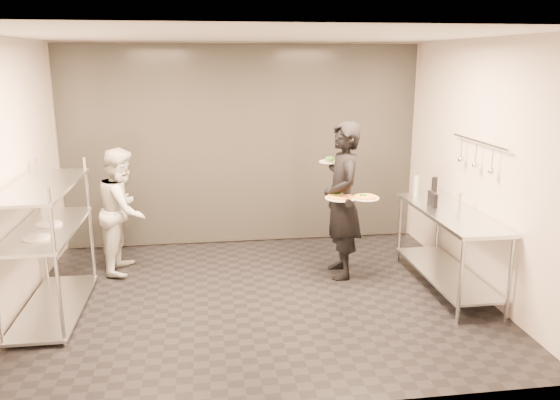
{
  "coord_description": "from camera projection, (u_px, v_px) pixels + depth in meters",
  "views": [
    {
      "loc": [
        -0.54,
        -5.55,
        2.58
      ],
      "look_at": [
        0.25,
        0.08,
        1.1
      ],
      "focal_mm": 35.0,
      "sensor_mm": 36.0,
      "label": 1
    }
  ],
  "objects": [
    {
      "name": "room_shell",
      "position": [
        248.0,
        156.0,
        6.82
      ],
      "size": [
        5.0,
        4.0,
        2.8
      ],
      "color": "black",
      "rests_on": "ground"
    },
    {
      "name": "pass_rack",
      "position": [
        48.0,
        242.0,
        5.56
      ],
      "size": [
        0.6,
        1.6,
        1.5
      ],
      "color": "#B2B5B9",
      "rests_on": "ground"
    },
    {
      "name": "prep_counter",
      "position": [
        449.0,
        236.0,
        6.18
      ],
      "size": [
        0.6,
        1.8,
        0.92
      ],
      "color": "#B2B5B9",
      "rests_on": "ground"
    },
    {
      "name": "utensil_rail",
      "position": [
        477.0,
        155.0,
        5.98
      ],
      "size": [
        0.07,
        1.2,
        0.31
      ],
      "color": "#B2B5B9",
      "rests_on": "room_shell"
    },
    {
      "name": "waiter",
      "position": [
        342.0,
        201.0,
        6.49
      ],
      "size": [
        0.45,
        0.69,
        1.88
      ],
      "primitive_type": "imported",
      "rotation": [
        0.0,
        0.0,
        -1.58
      ],
      "color": "black",
      "rests_on": "ground"
    },
    {
      "name": "chef",
      "position": [
        123.0,
        210.0,
        6.69
      ],
      "size": [
        0.66,
        0.8,
        1.54
      ],
      "primitive_type": "imported",
      "rotation": [
        0.0,
        0.0,
        1.47
      ],
      "color": "silver",
      "rests_on": "ground"
    },
    {
      "name": "pizza_plate_near",
      "position": [
        340.0,
        197.0,
        6.28
      ],
      "size": [
        0.35,
        0.35,
        0.05
      ],
      "color": "white",
      "rests_on": "waiter"
    },
    {
      "name": "pizza_plate_far",
      "position": [
        366.0,
        197.0,
        6.24
      ],
      "size": [
        0.31,
        0.31,
        0.05
      ],
      "color": "white",
      "rests_on": "waiter"
    },
    {
      "name": "salad_plate",
      "position": [
        330.0,
        160.0,
        6.68
      ],
      "size": [
        0.27,
        0.27,
        0.07
      ],
      "color": "white",
      "rests_on": "waiter"
    },
    {
      "name": "pos_monitor",
      "position": [
        433.0,
        199.0,
        6.3
      ],
      "size": [
        0.07,
        0.23,
        0.16
      ],
      "primitive_type": "cube",
      "rotation": [
        0.0,
        0.0,
        -0.1
      ],
      "color": "black",
      "rests_on": "prep_counter"
    },
    {
      "name": "bottle_green",
      "position": [
        416.0,
        186.0,
        6.79
      ],
      "size": [
        0.07,
        0.07,
        0.24
      ],
      "primitive_type": "cylinder",
      "color": "#919E92",
      "rests_on": "prep_counter"
    },
    {
      "name": "bottle_clear",
      "position": [
        458.0,
        201.0,
        6.14
      ],
      "size": [
        0.06,
        0.06,
        0.21
      ],
      "primitive_type": "cylinder",
      "color": "#919E92",
      "rests_on": "prep_counter"
    },
    {
      "name": "bottle_dark",
      "position": [
        434.0,
        187.0,
        6.74
      ],
      "size": [
        0.07,
        0.07,
        0.24
      ],
      "primitive_type": "cylinder",
      "color": "black",
      "rests_on": "prep_counter"
    }
  ]
}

